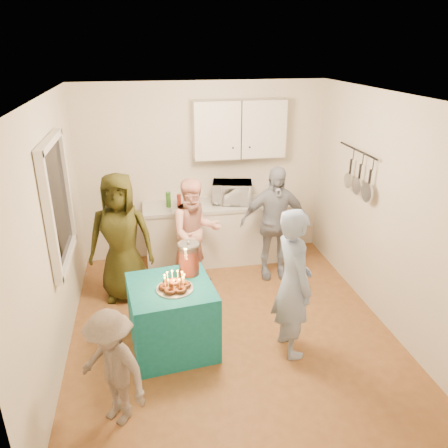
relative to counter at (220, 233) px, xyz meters
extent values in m
plane|color=brown|center=(-0.20, -1.70, -0.43)|extent=(4.00, 4.00, 0.00)
plane|color=white|center=(-0.20, -1.70, 2.17)|extent=(4.00, 4.00, 0.00)
plane|color=silver|center=(-0.20, 0.30, 0.87)|extent=(3.60, 3.60, 0.00)
plane|color=silver|center=(-2.00, -1.70, 0.87)|extent=(4.00, 4.00, 0.00)
plane|color=silver|center=(1.60, -1.70, 0.87)|extent=(4.00, 4.00, 0.00)
cube|color=black|center=(-1.97, -1.40, 1.12)|extent=(0.04, 1.00, 1.20)
cube|color=white|center=(0.00, 0.00, 0.00)|extent=(2.20, 0.58, 0.86)
cube|color=beige|center=(0.00, 0.00, 0.46)|extent=(2.24, 0.62, 0.05)
cube|color=white|center=(0.30, 0.15, 1.52)|extent=(1.30, 0.30, 0.80)
cube|color=black|center=(1.52, -1.00, 1.17)|extent=(0.12, 1.00, 0.60)
imported|color=white|center=(0.17, 0.00, 0.64)|extent=(0.63, 0.50, 0.31)
cube|color=#12737B|center=(-0.88, -1.95, -0.05)|extent=(0.94, 0.94, 0.76)
cylinder|color=red|center=(-0.65, -1.73, 0.50)|extent=(0.22, 0.22, 0.34)
imported|color=#8FA6D0|center=(0.35, -2.22, 0.38)|extent=(0.45, 0.63, 1.62)
imported|color=#565518|center=(-1.40, -0.80, 0.40)|extent=(0.88, 0.65, 1.66)
imported|color=#FC8D83|center=(-0.45, -0.62, 0.31)|extent=(0.80, 0.67, 1.48)
imported|color=#111D39|center=(0.64, -0.61, 0.37)|extent=(0.96, 0.46, 1.59)
imported|color=#655851|center=(-1.44, -2.86, 0.12)|extent=(0.80, 0.79, 1.10)
camera|label=1|loc=(-1.06, -5.89, 2.65)|focal=35.00mm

